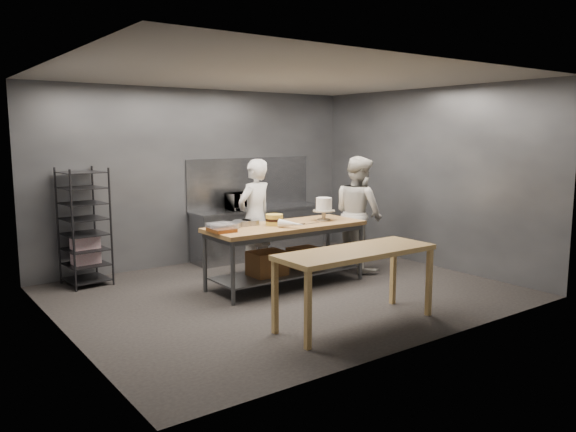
# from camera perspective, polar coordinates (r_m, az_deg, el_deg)

# --- Properties ---
(ground) EXTENTS (6.00, 6.00, 0.00)m
(ground) POSITION_cam_1_polar(r_m,az_deg,el_deg) (8.08, -0.30, -7.72)
(ground) COLOR black
(ground) RESTS_ON ground
(back_wall) EXTENTS (6.00, 0.04, 3.00)m
(back_wall) POSITION_cam_1_polar(r_m,az_deg,el_deg) (9.93, -8.80, 3.99)
(back_wall) COLOR #4C4F54
(back_wall) RESTS_ON ground
(work_table) EXTENTS (2.40, 0.90, 0.92)m
(work_table) POSITION_cam_1_polar(r_m,az_deg,el_deg) (8.29, -0.31, -3.23)
(work_table) COLOR olive
(work_table) RESTS_ON ground
(near_counter) EXTENTS (2.00, 0.70, 0.90)m
(near_counter) POSITION_cam_1_polar(r_m,az_deg,el_deg) (6.61, 6.94, -4.13)
(near_counter) COLOR olive
(near_counter) RESTS_ON ground
(back_counter) EXTENTS (2.60, 0.60, 0.90)m
(back_counter) POSITION_cam_1_polar(r_m,az_deg,el_deg) (10.28, -2.89, -1.66)
(back_counter) COLOR slate
(back_counter) RESTS_ON ground
(splashback_panel) EXTENTS (2.60, 0.02, 0.90)m
(splashback_panel) POSITION_cam_1_polar(r_m,az_deg,el_deg) (10.42, -3.83, 3.45)
(splashback_panel) COLOR slate
(splashback_panel) RESTS_ON back_counter
(speed_rack) EXTENTS (0.65, 0.70, 1.75)m
(speed_rack) POSITION_cam_1_polar(r_m,az_deg,el_deg) (8.84, -19.98, -1.14)
(speed_rack) COLOR black
(speed_rack) RESTS_ON ground
(chef_behind) EXTENTS (0.77, 0.60, 1.85)m
(chef_behind) POSITION_cam_1_polar(r_m,az_deg,el_deg) (8.88, -3.39, -0.16)
(chef_behind) COLOR white
(chef_behind) RESTS_ON ground
(chef_right) EXTENTS (0.80, 0.98, 1.88)m
(chef_right) POSITION_cam_1_polar(r_m,az_deg,el_deg) (9.29, 7.16, 0.26)
(chef_right) COLOR silver
(chef_right) RESTS_ON ground
(microwave) EXTENTS (0.54, 0.37, 0.30)m
(microwave) POSITION_cam_1_polar(r_m,az_deg,el_deg) (10.01, -4.63, 1.51)
(microwave) COLOR black
(microwave) RESTS_ON back_counter
(frosted_cake_stand) EXTENTS (0.34, 0.34, 0.35)m
(frosted_cake_stand) POSITION_cam_1_polar(r_m,az_deg,el_deg) (8.60, 3.66, 1.01)
(frosted_cake_stand) COLOR #ADA18A
(frosted_cake_stand) RESTS_ON work_table
(layer_cake) EXTENTS (0.25, 0.25, 0.16)m
(layer_cake) POSITION_cam_1_polar(r_m,az_deg,el_deg) (8.15, -1.41, -0.38)
(layer_cake) COLOR gold
(layer_cake) RESTS_ON work_table
(cake_pans) EXTENTS (0.89, 0.42, 0.07)m
(cake_pans) POSITION_cam_1_polar(r_m,az_deg,el_deg) (8.01, -5.43, -0.87)
(cake_pans) COLOR gray
(cake_pans) RESTS_ON work_table
(piping_bag) EXTENTS (0.29, 0.39, 0.12)m
(piping_bag) POSITION_cam_1_polar(r_m,az_deg,el_deg) (7.89, 0.35, -0.81)
(piping_bag) COLOR white
(piping_bag) RESTS_ON work_table
(offset_spatula) EXTENTS (0.36, 0.02, 0.02)m
(offset_spatula) POSITION_cam_1_polar(r_m,az_deg,el_deg) (8.26, 1.95, -0.79)
(offset_spatula) COLOR slate
(offset_spatula) RESTS_ON work_table
(pastry_clamshells) EXTENTS (0.32, 0.37, 0.11)m
(pastry_clamshells) POSITION_cam_1_polar(r_m,az_deg,el_deg) (7.67, -6.77, -1.17)
(pastry_clamshells) COLOR #954C1D
(pastry_clamshells) RESTS_ON work_table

